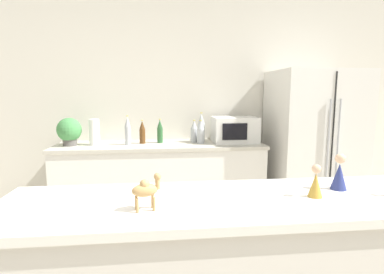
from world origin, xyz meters
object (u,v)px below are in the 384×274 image
back_bottle_0 (201,128)px  wise_man_figurine_crimson (316,183)px  refrigerator (312,148)px  back_bottle_5 (194,132)px  back_bottle_2 (128,131)px  back_bottle_4 (160,131)px  wise_man_figurine_blue (339,174)px  potted_plant (69,131)px  camel_figurine (146,189)px  microwave (235,130)px  back_bottle_3 (201,132)px  paper_towel_roll (94,132)px  back_bottle_1 (142,132)px

back_bottle_0 → wise_man_figurine_crimson: 2.14m
refrigerator → back_bottle_5: 1.33m
back_bottle_2 → back_bottle_4: 0.35m
back_bottle_4 → wise_man_figurine_blue: 2.18m
potted_plant → camel_figurine: potted_plant is taller
back_bottle_0 → back_bottle_5: (-0.08, -0.04, -0.04)m
microwave → wise_man_figurine_crimson: bearing=-94.8°
potted_plant → back_bottle_3: (1.37, -0.01, -0.03)m
back_bottle_3 → back_bottle_4: back_bottle_4 is taller
refrigerator → microwave: refrigerator is taller
potted_plant → camel_figurine: (0.87, -2.09, 0.02)m
microwave → back_bottle_2: bearing=-178.1°
potted_plant → back_bottle_0: size_ratio=0.88×
paper_towel_roll → wise_man_figurine_blue: bearing=-52.5°
back_bottle_0 → back_bottle_5: back_bottle_0 is taller
back_bottle_3 → camel_figurine: back_bottle_3 is taller
back_bottle_1 → back_bottle_5: 0.57m
back_bottle_3 → back_bottle_4: (-0.44, 0.10, 0.00)m
paper_towel_roll → back_bottle_5: 1.06m
refrigerator → wise_man_figurine_blue: 2.07m
potted_plant → paper_towel_roll: potted_plant is taller
back_bottle_2 → wise_man_figurine_crimson: size_ratio=2.18×
potted_plant → back_bottle_4: (0.93, 0.09, -0.03)m
back_bottle_2 → camel_figurine: size_ratio=2.20×
refrigerator → back_bottle_1: size_ratio=6.61×
back_bottle_2 → paper_towel_roll: bearing=178.3°
microwave → back_bottle_4: bearing=176.5°
back_bottle_0 → wise_man_figurine_crimson: size_ratio=2.31×
back_bottle_2 → back_bottle_5: size_ratio=1.24×
refrigerator → potted_plant: bearing=178.5°
back_bottle_4 → paper_towel_roll: bearing=-173.4°
potted_plant → back_bottle_1: 0.74m
potted_plant → back_bottle_1: (0.74, 0.06, -0.03)m
back_bottle_0 → wise_man_figurine_blue: size_ratio=1.96×
paper_towel_roll → back_bottle_2: size_ratio=0.88×
back_bottle_1 → camel_figurine: (0.13, -2.15, 0.05)m
back_bottle_2 → wise_man_figurine_blue: bearing=-59.3°
refrigerator → wise_man_figurine_blue: refrigerator is taller
paper_towel_roll → back_bottle_0: back_bottle_0 is taller
camel_figurine → wise_man_figurine_crimson: size_ratio=0.99×
refrigerator → wise_man_figurine_blue: (-0.87, -1.86, 0.23)m
back_bottle_0 → back_bottle_2: bearing=-171.7°
back_bottle_1 → wise_man_figurine_blue: bearing=-63.3°
back_bottle_0 → refrigerator: bearing=-8.7°
paper_towel_roll → camel_figurine: (0.63, -2.10, 0.04)m
back_bottle_2 → back_bottle_3: bearing=-0.6°
back_bottle_3 → camel_figurine: size_ratio=1.80×
back_bottle_4 → wise_man_figurine_crimson: (0.65, -2.11, 0.03)m
back_bottle_0 → back_bottle_2: size_ratio=1.06×
potted_plant → back_bottle_1: size_ratio=1.13×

